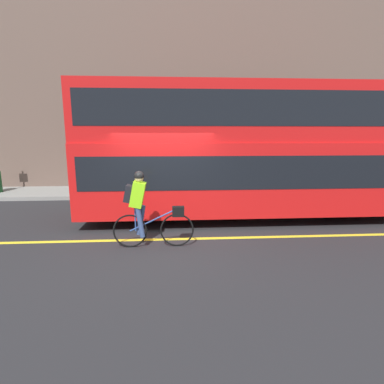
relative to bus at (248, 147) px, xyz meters
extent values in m
plane|color=#232326|center=(-2.41, -1.83, -2.11)|extent=(80.00, 80.00, 0.00)
cube|color=yellow|center=(-2.41, -1.83, -2.10)|extent=(50.00, 0.14, 0.01)
cube|color=gray|center=(-2.41, 3.93, -2.03)|extent=(60.00, 2.39, 0.14)
cube|color=brown|center=(-2.41, 5.27, 2.06)|extent=(60.00, 0.30, 8.33)
cylinder|color=black|center=(2.94, 0.00, -1.61)|extent=(0.99, 0.30, 0.99)
cylinder|color=black|center=(-2.94, 0.00, -1.61)|extent=(0.99, 0.30, 0.99)
cube|color=red|center=(0.00, 0.00, -0.83)|extent=(9.47, 2.49, 1.95)
cube|color=black|center=(0.00, 0.00, -0.60)|extent=(9.09, 2.51, 0.86)
cube|color=red|center=(0.00, 0.00, 0.92)|extent=(9.47, 2.39, 1.55)
cube|color=black|center=(0.00, 0.00, 0.99)|extent=(9.09, 2.41, 0.87)
torus|color=black|center=(-2.11, -2.27, -1.73)|extent=(0.75, 0.04, 0.75)
torus|color=black|center=(-3.14, -2.27, -1.73)|extent=(0.75, 0.04, 0.75)
cylinder|color=#2D4C8C|center=(-2.62, -2.27, -1.49)|extent=(1.05, 0.03, 0.51)
cylinder|color=#2D4C8C|center=(-3.01, -2.27, -1.46)|extent=(0.03, 0.03, 0.55)
cube|color=black|center=(-2.08, -2.27, -1.31)|extent=(0.26, 0.16, 0.22)
cube|color=#8CE019|center=(-2.94, -2.27, -0.91)|extent=(0.37, 0.32, 0.58)
cube|color=black|center=(-3.14, -2.27, -0.89)|extent=(0.21, 0.26, 0.38)
cylinder|color=#384C7A|center=(-2.90, -2.18, -1.51)|extent=(0.22, 0.11, 0.67)
cylinder|color=#384C7A|center=(-2.90, -2.36, -1.51)|extent=(0.20, 0.11, 0.67)
sphere|color=tan|center=(-2.90, -2.27, -0.55)|extent=(0.19, 0.19, 0.19)
sphere|color=black|center=(-2.90, -2.27, -0.51)|extent=(0.21, 0.21, 0.21)
camera|label=1|loc=(-2.19, -8.64, 0.37)|focal=28.00mm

